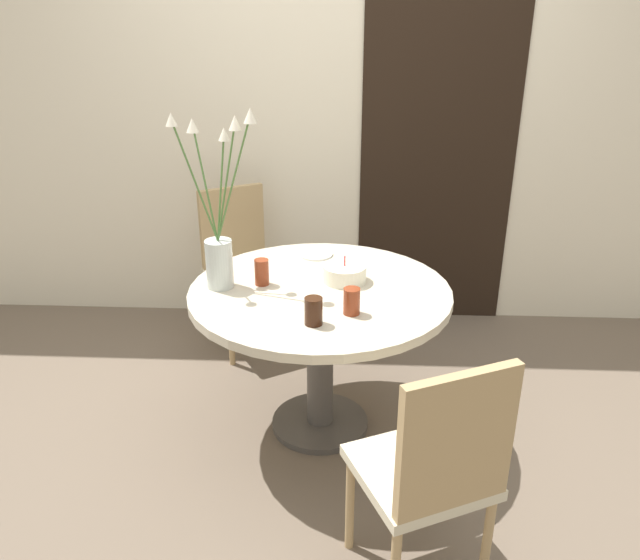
# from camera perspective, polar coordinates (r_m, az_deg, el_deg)

# --- Properties ---
(ground_plane) EXTENTS (16.00, 16.00, 0.00)m
(ground_plane) POSITION_cam_1_polar(r_m,az_deg,el_deg) (3.06, 0.00, -13.08)
(ground_plane) COLOR #6B5B4C
(wall_back) EXTENTS (8.00, 0.05, 2.60)m
(wall_back) POSITION_cam_1_polar(r_m,az_deg,el_deg) (3.73, 0.97, 15.44)
(wall_back) COLOR beige
(wall_back) RESTS_ON ground_plane
(doorway_panel) EXTENTS (0.90, 0.01, 2.05)m
(doorway_panel) POSITION_cam_1_polar(r_m,az_deg,el_deg) (3.78, 10.70, 10.93)
(doorway_panel) COLOR black
(doorway_panel) RESTS_ON ground_plane
(dining_table) EXTENTS (1.14, 1.14, 0.72)m
(dining_table) POSITION_cam_1_polar(r_m,az_deg,el_deg) (2.75, 0.00, -3.27)
(dining_table) COLOR beige
(dining_table) RESTS_ON ground_plane
(chair_far_back) EXTENTS (0.55, 0.55, 0.91)m
(chair_far_back) POSITION_cam_1_polar(r_m,az_deg,el_deg) (3.59, -7.31, 1.92)
(chair_far_back) COLOR beige
(chair_far_back) RESTS_ON ground_plane
(chair_left_flank) EXTENTS (0.53, 0.53, 0.91)m
(chair_left_flank) POSITION_cam_1_polar(r_m,az_deg,el_deg) (2.06, 10.39, -16.41)
(chair_left_flank) COLOR beige
(chair_left_flank) RESTS_ON ground_plane
(birthday_cake) EXTENTS (0.19, 0.19, 0.12)m
(birthday_cake) POSITION_cam_1_polar(r_m,az_deg,el_deg) (2.76, 2.25, 0.61)
(birthday_cake) COLOR white
(birthday_cake) RESTS_ON dining_table
(flower_vase) EXTENTS (0.36, 0.22, 0.76)m
(flower_vase) POSITION_cam_1_polar(r_m,az_deg,el_deg) (2.68, -9.23, 4.16)
(flower_vase) COLOR silver
(flower_vase) RESTS_ON dining_table
(side_plate) EXTENTS (0.17, 0.17, 0.01)m
(side_plate) POSITION_cam_1_polar(r_m,az_deg,el_deg) (3.06, -0.40, 2.38)
(side_plate) COLOR white
(side_plate) RESTS_ON dining_table
(drink_glass_0) EXTENTS (0.07, 0.07, 0.11)m
(drink_glass_0) POSITION_cam_1_polar(r_m,az_deg,el_deg) (2.37, -0.60, -2.86)
(drink_glass_0) COLOR #33190C
(drink_glass_0) RESTS_ON dining_table
(drink_glass_1) EXTENTS (0.07, 0.07, 0.11)m
(drink_glass_1) POSITION_cam_1_polar(r_m,az_deg,el_deg) (2.46, 2.91, -1.94)
(drink_glass_1) COLOR maroon
(drink_glass_1) RESTS_ON dining_table
(drink_glass_2) EXTENTS (0.06, 0.06, 0.12)m
(drink_glass_2) POSITION_cam_1_polar(r_m,az_deg,el_deg) (2.73, -5.35, 0.73)
(drink_glass_2) COLOR maroon
(drink_glass_2) RESTS_ON dining_table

